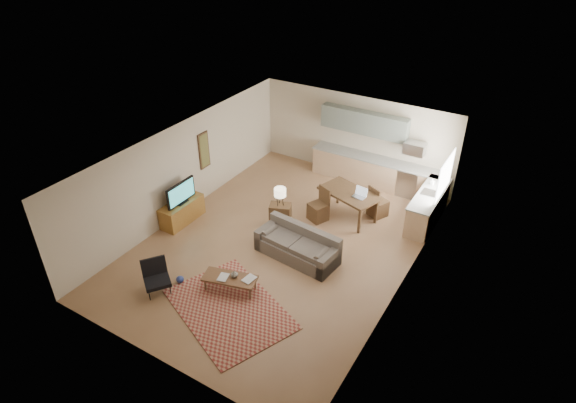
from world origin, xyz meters
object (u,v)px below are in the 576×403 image
Objects in this scene: coffee_table at (230,283)px; console_table at (280,215)px; dining_table at (348,205)px; tv_credenza at (182,212)px; sofa at (297,245)px; armchair at (157,278)px.

console_table is (-0.39, 2.84, 0.15)m from coffee_table.
tv_credenza is at bearing -129.58° from dining_table.
coffee_table is 4.32m from dining_table.
sofa is 2.93× the size of armchair.
armchair is at bearing -163.28° from coffee_table.
armchair is 5.64m from dining_table.
armchair is at bearing -121.52° from sofa.
sofa is 3.30× the size of console_table.
tv_credenza is (-1.46, 2.50, -0.06)m from armchair.
sofa is 3.60m from tv_credenza.
sofa is at bearing -81.07° from dining_table.
armchair is 0.46× the size of dining_table.
armchair is at bearing -98.74° from dining_table.
tv_credenza reaches higher than coffee_table.
dining_table is at bearing 21.26° from console_table.
coffee_table is 3.29m from tv_credenza.
console_table is at bearing 20.85° from armchair.
console_table is at bearing -119.89° from dining_table.
dining_table is at bearing 10.26° from armchair.
coffee_table is (-0.71, -1.86, -0.20)m from sofa.
dining_table reaches higher than tv_credenza.
sofa reaches higher than coffee_table.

